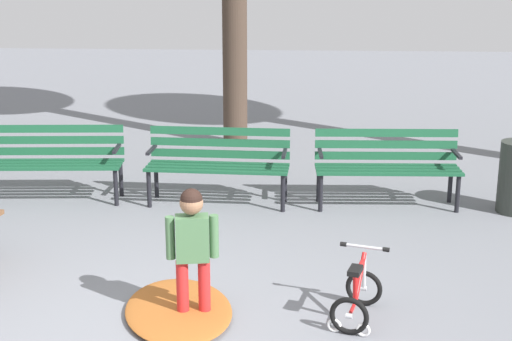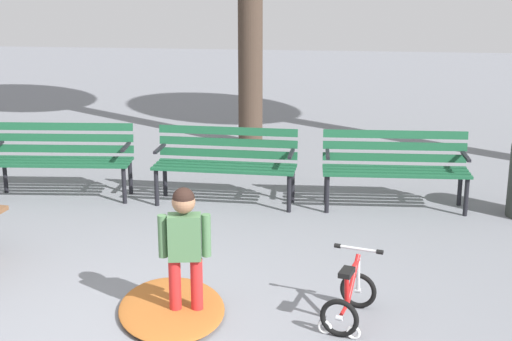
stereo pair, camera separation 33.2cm
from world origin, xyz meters
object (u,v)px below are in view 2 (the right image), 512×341
object	(u,v)px
park_bench_right	(226,159)
child_standing	(185,242)
kids_bicycle	(349,298)
park_bench_left	(63,154)
park_bench_far_right	(395,163)

from	to	relation	value
park_bench_right	child_standing	bearing A→B (deg)	-87.61
child_standing	kids_bicycle	bearing A→B (deg)	2.15
park_bench_right	child_standing	size ratio (longest dim) A/B	1.53
kids_bicycle	child_standing	bearing A→B (deg)	-177.85
park_bench_left	kids_bicycle	bearing A→B (deg)	-40.84
park_bench_right	park_bench_far_right	distance (m)	1.89
park_bench_left	park_bench_right	world-z (taller)	same
park_bench_far_right	park_bench_right	bearing A→B (deg)	-179.05
child_standing	park_bench_far_right	bearing A→B (deg)	58.69
park_bench_left	park_bench_far_right	distance (m)	3.80
park_bench_far_right	kids_bicycle	xyz separation A→B (m)	(-0.51, -2.87, -0.31)
park_bench_left	kids_bicycle	size ratio (longest dim) A/B	2.62
park_bench_far_right	child_standing	world-z (taller)	child_standing
park_bench_right	kids_bicycle	size ratio (longest dim) A/B	2.60
park_bench_right	kids_bicycle	distance (m)	3.17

